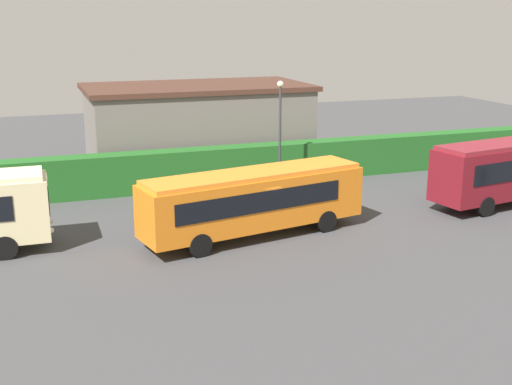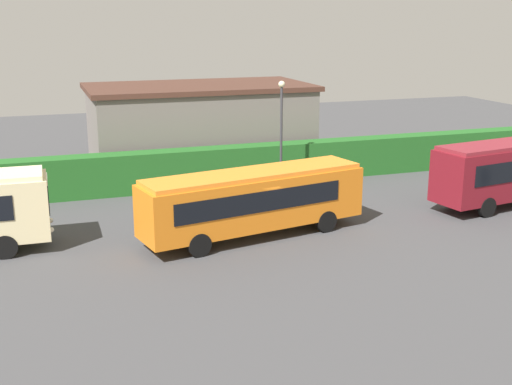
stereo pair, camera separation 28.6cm
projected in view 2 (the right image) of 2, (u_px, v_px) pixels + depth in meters
name	position (u px, v px, depth m)	size (l,w,h in m)	color
ground_plane	(245.00, 237.00, 29.37)	(84.06, 84.06, 0.00)	#424244
bus_orange	(254.00, 199.00, 29.00)	(10.56, 4.30, 2.99)	orange
person_center	(443.00, 176.00, 36.56)	(0.48, 0.54, 1.81)	maroon
hedge_row	(195.00, 169.00, 37.53)	(54.03, 1.37, 2.25)	#225E21
depot_building	(199.00, 127.00, 42.10)	(13.92, 7.60, 5.35)	slate
lamppost	(281.00, 124.00, 36.09)	(0.36, 0.36, 6.14)	#38383D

